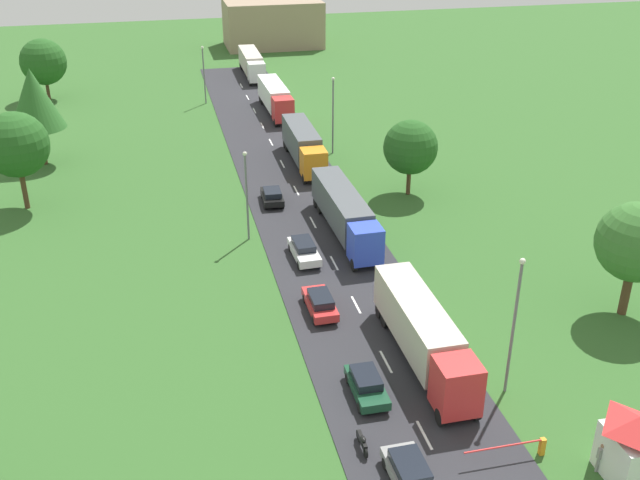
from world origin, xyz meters
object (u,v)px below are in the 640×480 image
Objects in this scene: car_lead at (411,474)px; tree_ash at (637,242)px; truck_third at (303,144)px; car_third at (320,303)px; tree_maple at (43,62)px; person_lead at (601,457)px; lamppost_third at (333,112)px; truck_second at (345,211)px; guard_booth at (633,447)px; lamppost_fourth at (204,72)px; distant_building at (273,23)px; lamppost_lead at (514,320)px; truck_lead at (423,332)px; truck_fourth at (275,97)px; barrier_gate at (529,446)px; car_fourth at (304,250)px; car_fifth at (272,196)px; motorcycle_courier at (362,442)px; tree_birch at (34,99)px; person_second at (612,449)px; car_second at (367,384)px; tree_elm at (16,145)px; lamppost_second at (247,191)px; truck_fifth at (252,63)px; tree_lime at (410,147)px.

tree_ash reaches higher than car_lead.
car_third is at bearing -99.61° from truck_third.
car_third is 66.40m from tree_maple.
person_lead is 50.60m from lamppost_third.
car_lead is 82.80m from tree_maple.
lamppost_third is (3.93, 20.15, 2.58)m from truck_second.
tree_maple is at bearing 123.81° from tree_ash.
lamppost_third is at bearing 93.33° from guard_booth.
lamppost_fourth is 0.46× the size of distant_building.
lamppost_lead is (8.85, -11.06, 4.16)m from car_third.
truck_fourth is at bearing 89.67° from truck_lead.
guard_booth reaches higher than barrier_gate.
tree_maple reaches higher than car_fourth.
car_fourth is 11.63m from car_fifth.
barrier_gate is (2.26, -65.01, -1.42)m from truck_fourth.
car_fourth is at bearing 86.07° from car_third.
guard_booth reaches higher than motorcycle_courier.
tree_birch is at bearing -122.37° from distant_building.
car_third reaches higher than car_lead.
motorcycle_courier is 1.14× the size of person_second.
truck_fourth is (0.32, 55.60, -0.08)m from truck_lead.
truck_second is 77.51m from distant_building.
car_second is 50.95m from tree_birch.
truck_lead is at bearing -48.63° from tree_elm.
truck_second is 1.55× the size of tree_elm.
motorcycle_courier is (-1.64, 3.11, -0.26)m from car_lead.
car_lead is at bearing -98.16° from truck_second.
barrier_gate is 50.59m from tree_elm.
lamppost_second is (-14.86, 30.64, 3.50)m from person_second.
person_second is 0.10× the size of distant_building.
lamppost_third reaches higher than barrier_gate.
distant_building is (11.42, 80.94, 3.10)m from car_fourth.
lamppost_fourth reaches higher than guard_booth.
lamppost_second is (-8.54, -35.70, 2.28)m from truck_fourth.
lamppost_second is at bearing 99.78° from car_second.
car_fifth is 39.39m from person_second.
lamppost_fourth reaches higher than truck_fifth.
tree_ash is at bearing -72.33° from tree_lime.
car_second is 42.70m from lamppost_third.
car_fourth is 21.35m from lamppost_lead.
truck_fifth is 87.63m from guard_booth.
lamppost_third is at bearing -6.60° from tree_birch.
truck_fourth is at bearing 94.56° from person_lead.
truck_fourth is 67.82m from guard_booth.
truck_lead reaches higher than car_third.
motorcycle_courier is 0.26× the size of tree_lime.
tree_ash is 94.36m from distant_building.
car_fourth is at bearing -50.72° from tree_birch.
tree_lime is (12.59, 10.98, 3.89)m from car_fourth.
person_second is at bearing -86.83° from lamppost_third.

